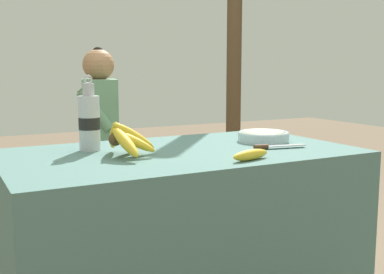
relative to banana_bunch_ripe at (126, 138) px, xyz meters
name	(u,v)px	position (x,y,z in m)	size (l,w,h in m)	color
market_counter	(181,240)	(0.22, 0.02, -0.41)	(1.30, 0.74, 0.70)	#4C706B
banana_bunch_ripe	(126,138)	(0.00, 0.00, 0.00)	(0.18, 0.28, 0.13)	#4C381E
serving_bowl	(263,136)	(0.63, 0.06, -0.04)	(0.22, 0.22, 0.04)	silver
water_bottle	(89,121)	(-0.08, 0.18, 0.05)	(0.08, 0.08, 0.28)	silver
loose_banana_front	(251,155)	(0.35, -0.26, -0.05)	(0.17, 0.07, 0.04)	gold
knife	(272,146)	(0.55, -0.11, -0.05)	(0.22, 0.06, 0.02)	#BCBCC1
wooden_bench	(103,174)	(0.29, 1.23, -0.40)	(1.67, 0.32, 0.43)	#4C3823
seated_vendor	(93,129)	(0.23, 1.21, -0.11)	(0.46, 0.43, 1.13)	#473828
banana_bunch_green	(174,148)	(0.78, 1.23, -0.28)	(0.16, 0.29, 0.12)	#4C381E
support_post_far	(234,21)	(1.41, 1.49, 0.59)	(0.11, 0.11, 2.70)	#4C3823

